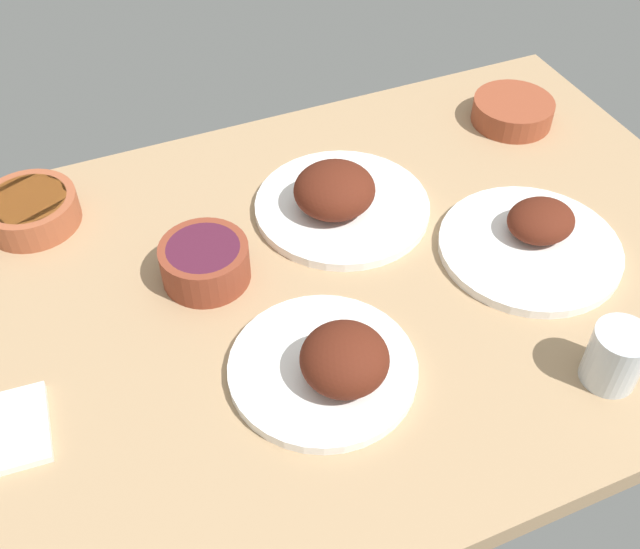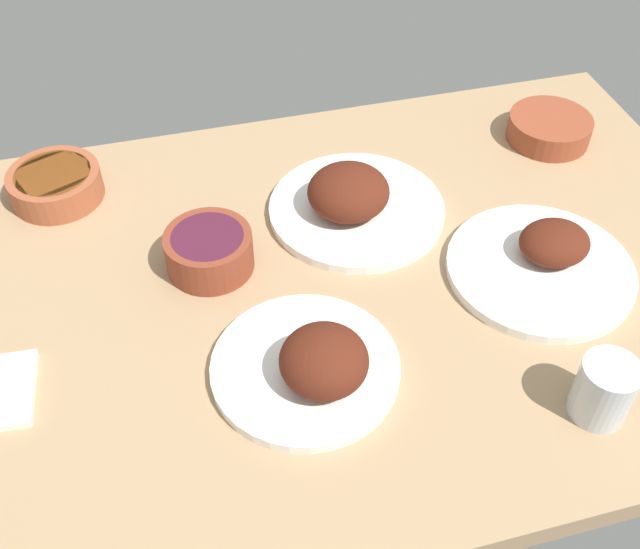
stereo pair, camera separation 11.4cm
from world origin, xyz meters
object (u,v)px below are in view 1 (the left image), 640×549
object	(u,v)px
plate_near_viewer	(533,239)
bowl_pasta	(513,110)
plate_far_side	(334,364)
bowl_onions	(205,261)
water_tumbler	(615,356)
bowl_soup	(30,209)
plate_center_main	(338,198)

from	to	relation	value
plate_near_viewer	bowl_pasta	size ratio (longest dim) A/B	1.89
plate_near_viewer	plate_far_side	size ratio (longest dim) A/B	1.11
bowl_pasta	bowl_onions	bearing A→B (deg)	14.66
plate_near_viewer	water_tumbler	bearing A→B (deg)	78.68
plate_near_viewer	water_tumbler	size ratio (longest dim) A/B	3.20
plate_near_viewer	bowl_soup	world-z (taller)	plate_near_viewer
plate_near_viewer	bowl_onions	bearing A→B (deg)	-15.81
plate_far_side	bowl_soup	size ratio (longest dim) A/B	1.68
plate_far_side	bowl_pasta	distance (cm)	70.48
bowl_pasta	plate_center_main	bearing A→B (deg)	15.34
plate_far_side	plate_center_main	xyz separation A→B (cm)	(-14.59, -31.16, -0.03)
bowl_pasta	bowl_soup	distance (cm)	89.20
bowl_soup	water_tumbler	distance (cm)	92.32
plate_center_main	bowl_soup	bearing A→B (deg)	-20.35
plate_near_viewer	bowl_onions	xyz separation A→B (cm)	(49.73, -14.08, 1.52)
plate_center_main	water_tumbler	world-z (taller)	plate_center_main
bowl_pasta	bowl_soup	size ratio (longest dim) A/B	0.98
plate_near_viewer	bowl_pasta	distance (cm)	35.56
bowl_onions	plate_near_viewer	bearing A→B (deg)	164.19
bowl_soup	water_tumbler	world-z (taller)	water_tumbler
plate_center_main	bowl_soup	distance (cm)	50.56
plate_near_viewer	bowl_onions	world-z (taller)	plate_near_viewer
bowl_onions	bowl_soup	bearing A→B (deg)	-46.10
bowl_onions	bowl_pasta	distance (cm)	68.59
bowl_soup	bowl_onions	bearing A→B (deg)	133.90
bowl_pasta	bowl_soup	bearing A→B (deg)	-3.97
plate_near_viewer	water_tumbler	distance (cm)	26.27
plate_far_side	bowl_pasta	size ratio (longest dim) A/B	1.71
plate_far_side	bowl_pasta	xyz separation A→B (cm)	(-56.17, -42.57, -0.56)
plate_near_viewer	water_tumbler	world-z (taller)	water_tumbler
bowl_onions	bowl_pasta	xyz separation A→B (cm)	(-66.35, -17.35, -0.87)
bowl_pasta	water_tumbler	size ratio (longest dim) A/B	1.69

